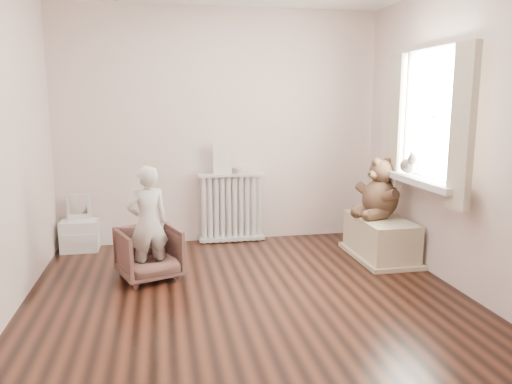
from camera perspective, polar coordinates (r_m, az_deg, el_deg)
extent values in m
cube|color=black|center=(4.18, -0.88, -12.05)|extent=(3.60, 3.60, 0.01)
cube|color=silver|center=(5.65, -4.11, 7.40)|extent=(3.60, 0.02, 2.60)
cube|color=silver|center=(2.13, 7.47, 2.30)|extent=(3.60, 0.02, 2.60)
cube|color=silver|center=(4.54, 22.19, 5.92)|extent=(0.02, 3.60, 2.60)
cube|color=white|center=(4.77, 19.94, 8.05)|extent=(0.03, 0.90, 1.10)
cube|color=silver|center=(4.77, 18.58, 1.13)|extent=(0.22, 1.10, 0.06)
cube|color=beige|center=(4.23, 22.54, 6.84)|extent=(0.06, 0.26, 1.30)
cube|color=beige|center=(5.22, 15.65, 7.78)|extent=(0.06, 0.26, 1.30)
cube|color=silver|center=(5.66, -2.78, -1.88)|extent=(0.75, 0.14, 0.79)
cube|color=beige|center=(5.56, -3.88, 3.82)|extent=(0.20, 0.02, 0.34)
cylinder|color=#A59E8C|center=(5.60, -2.19, 2.47)|extent=(0.11, 0.11, 0.07)
cube|color=silver|center=(5.68, -19.54, -3.64)|extent=(0.39, 0.28, 0.61)
imported|color=brown|center=(4.64, -12.12, -6.87)|extent=(0.65, 0.66, 0.47)
imported|color=beige|center=(4.51, -12.28, -3.50)|extent=(0.43, 0.36, 1.02)
cube|color=beige|center=(5.29, 14.02, -5.19)|extent=(0.47, 0.88, 0.42)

